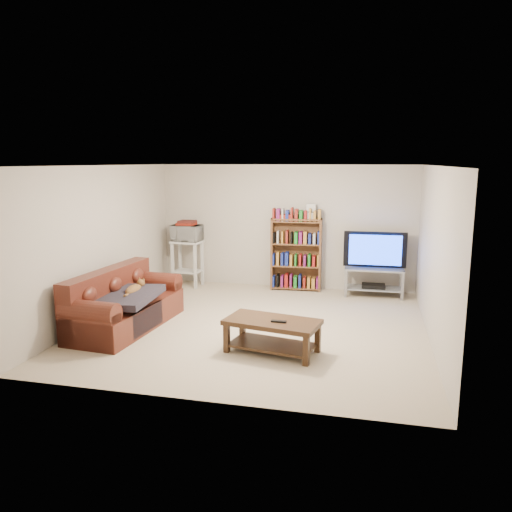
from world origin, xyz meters
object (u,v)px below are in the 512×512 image
(coffee_table, at_px, (272,330))
(sofa, at_px, (122,307))
(tv_stand, at_px, (374,277))
(bookshelf, at_px, (296,253))

(coffee_table, bearing_deg, sofa, 179.20)
(tv_stand, bearing_deg, sofa, -145.12)
(sofa, bearing_deg, bookshelf, 56.44)
(coffee_table, height_order, tv_stand, tv_stand)
(coffee_table, height_order, bookshelf, bookshelf)
(sofa, xyz_separation_m, tv_stand, (3.68, 2.66, 0.05))
(sofa, bearing_deg, coffee_table, -6.93)
(tv_stand, distance_m, bookshelf, 1.53)
(tv_stand, height_order, bookshelf, bookshelf)
(coffee_table, distance_m, tv_stand, 3.40)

